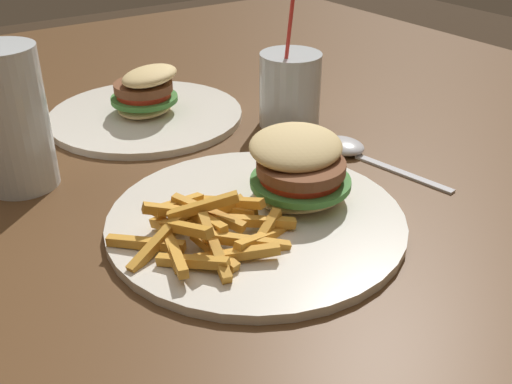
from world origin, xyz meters
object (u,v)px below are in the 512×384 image
(juice_glass, at_px, (290,92))
(spoon, at_px, (348,148))
(beer_glass, at_px, (12,123))
(meal_plate_near, at_px, (268,202))
(meal_plate_far, at_px, (146,106))

(juice_glass, relative_size, spoon, 1.07)
(beer_glass, relative_size, spoon, 0.86)
(juice_glass, bearing_deg, meal_plate_near, -132.06)
(meal_plate_far, bearing_deg, beer_glass, -153.57)
(meal_plate_near, xyz_separation_m, juice_glass, (0.17, 0.19, 0.03))
(meal_plate_near, bearing_deg, spoon, 22.38)
(spoon, bearing_deg, meal_plate_near, 101.66)
(meal_plate_near, height_order, meal_plate_far, meal_plate_near)
(beer_glass, height_order, spoon, beer_glass)
(meal_plate_near, distance_m, spoon, 0.19)
(meal_plate_near, distance_m, juice_glass, 0.26)
(meal_plate_far, bearing_deg, juice_glass, -39.85)
(juice_glass, height_order, meal_plate_far, juice_glass)
(meal_plate_near, bearing_deg, meal_plate_far, 87.40)
(meal_plate_near, height_order, juice_glass, juice_glass)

